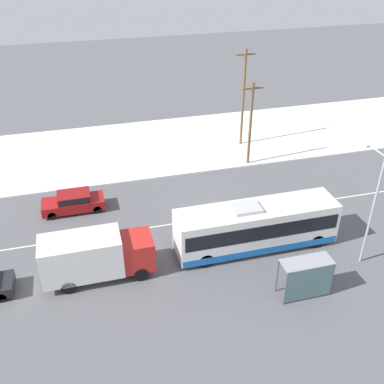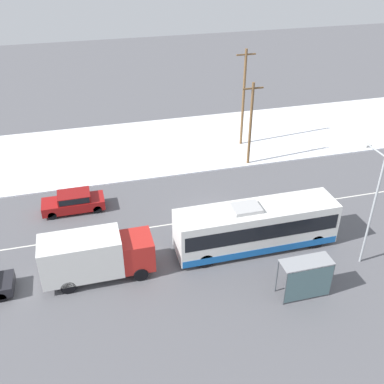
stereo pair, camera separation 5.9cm
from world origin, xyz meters
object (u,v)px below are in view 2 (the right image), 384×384
city_bus (256,227)px  pedestrian_at_stop (292,266)px  box_truck (95,255)px  bus_shelter (308,275)px  utility_pole_roadside (251,123)px  utility_pole_snowlot (243,97)px  sedan_car (74,201)px  streetlamp (371,195)px

city_bus → pedestrian_at_stop: size_ratio=6.03×
box_truck → bus_shelter: 12.47m
bus_shelter → utility_pole_roadside: (2.82, 16.44, 2.25)m
utility_pole_snowlot → box_truck: bearing=-134.1°
bus_shelter → utility_pole_roadside: 16.83m
box_truck → bus_shelter: bearing=-23.0°
pedestrian_at_stop → sedan_car: bearing=137.8°
utility_pole_snowlot → utility_pole_roadside: bearing=-101.2°
box_truck → bus_shelter: size_ratio=2.24×
city_bus → sedan_car: (-11.48, 7.59, -0.81)m
bus_shelter → streetlamp: 6.29m
pedestrian_at_stop → utility_pole_snowlot: bearing=78.7°
city_bus → streetlamp: 7.32m
city_bus → streetlamp: (6.00, -2.79, 3.14)m
sedan_car → bus_shelter: (12.53, -12.73, 0.86)m
pedestrian_at_stop → utility_pole_roadside: size_ratio=0.24×
box_truck → utility_pole_snowlot: size_ratio=0.72×
streetlamp → pedestrian_at_stop: bearing=-170.8°
utility_pole_snowlot → bus_shelter: bearing=-100.0°
city_bus → box_truck: bearing=-178.5°
pedestrian_at_stop → bus_shelter: bus_shelter is taller
city_bus → sedan_car: 13.78m
streetlamp → city_bus: bearing=155.0°
pedestrian_at_stop → streetlamp: bearing=9.2°
pedestrian_at_stop → city_bus: bearing=103.8°
city_bus → sedan_car: city_bus is taller
city_bus → utility_pole_snowlot: (4.65, 15.28, 3.16)m
sedan_car → pedestrian_at_stop: (12.37, -11.21, 0.27)m
box_truck → sedan_car: bearing=97.5°
box_truck → sedan_car: size_ratio=1.46×
pedestrian_at_stop → utility_pole_snowlot: (3.76, 18.90, 3.70)m
pedestrian_at_stop → utility_pole_roadside: 15.48m
pedestrian_at_stop → bus_shelter: 1.64m
pedestrian_at_stop → streetlamp: size_ratio=0.23×
sedan_car → streetlamp: (17.47, -10.38, 3.94)m
sedan_car → utility_pole_snowlot: (16.13, 7.69, 3.97)m
city_bus → pedestrian_at_stop: city_bus is taller
box_truck → pedestrian_at_stop: bearing=-16.5°
pedestrian_at_stop → box_truck: bearing=163.5°
city_bus → bus_shelter: size_ratio=3.60×
sedan_car → streetlamp: size_ratio=0.60×
sedan_car → utility_pole_roadside: (15.34, 3.71, 3.10)m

